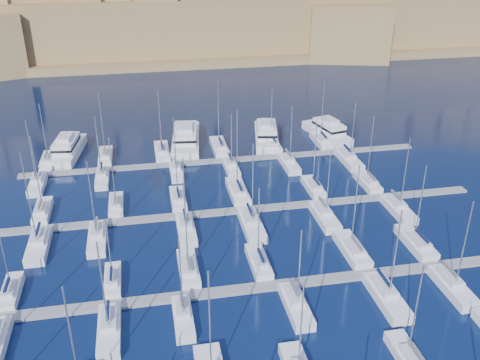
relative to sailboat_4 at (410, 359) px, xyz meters
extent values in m
plane|color=black|center=(-11.07, 28.94, -0.74)|extent=(600.00, 600.00, 0.00)
cube|color=slate|center=(-11.07, 16.94, -0.54)|extent=(84.00, 2.00, 0.40)
cube|color=slate|center=(-11.07, 38.94, -0.54)|extent=(84.00, 2.00, 0.40)
cube|color=slate|center=(-11.07, 60.94, -0.54)|extent=(84.00, 2.00, 0.40)
cylinder|color=#9EA0A8|center=(-36.45, 1.32, 7.56)|extent=(0.18, 0.18, 13.80)
cylinder|color=#9EA0A8|center=(-22.70, 1.55, 7.42)|extent=(0.18, 0.18, 13.49)
cylinder|color=#9EA0A8|center=(-13.03, 0.74, 6.65)|extent=(0.18, 0.18, 12.10)
cube|color=white|center=(0.00, 0.11, -0.23)|extent=(2.50, 8.34, 1.62)
cube|color=silver|center=(0.00, -0.73, 0.93)|extent=(1.75, 3.75, 0.70)
cylinder|color=#9EA0A8|center=(0.00, 0.52, 6.62)|extent=(0.18, 0.18, 12.07)
cube|color=#595B60|center=(0.00, -1.14, 1.98)|extent=(0.35, 3.34, 0.35)
cube|color=white|center=(-47.22, 21.78, -0.24)|extent=(2.31, 7.68, 1.58)
cube|color=silver|center=(-47.22, 21.01, 0.90)|extent=(1.61, 3.46, 0.70)
cylinder|color=#9EA0A8|center=(-47.22, 22.16, 5.44)|extent=(0.18, 0.18, 9.79)
cube|color=#0C163C|center=(-47.22, 20.63, 1.95)|extent=(0.35, 3.07, 0.35)
cube|color=white|center=(-33.74, 21.73, -0.25)|extent=(2.27, 7.58, 1.58)
cube|color=silver|center=(-33.74, 20.97, 0.89)|extent=(1.59, 3.41, 0.70)
cylinder|color=#9EA0A8|center=(-33.74, 22.11, 5.03)|extent=(0.18, 0.18, 8.97)
cube|color=#0C163C|center=(-33.74, 20.59, 1.94)|extent=(0.35, 3.03, 0.35)
cube|color=white|center=(-23.07, 22.44, -0.21)|extent=(2.70, 9.00, 1.65)
cube|color=silver|center=(-23.07, 21.54, 0.96)|extent=(1.89, 4.05, 0.70)
cylinder|color=#9EA0A8|center=(-23.07, 22.89, 7.14)|extent=(0.18, 0.18, 13.06)
cube|color=#595B60|center=(-23.07, 21.09, 2.01)|extent=(0.35, 3.60, 0.35)
cube|color=white|center=(-12.73, 22.22, -0.22)|extent=(2.57, 8.56, 1.63)
cube|color=silver|center=(-12.73, 21.36, 0.94)|extent=(1.80, 3.85, 0.70)
cylinder|color=#9EA0A8|center=(-12.73, 22.65, 6.26)|extent=(0.18, 0.18, 11.33)
cube|color=#0C163C|center=(-12.73, 20.93, 1.99)|extent=(0.35, 3.43, 0.35)
cube|color=white|center=(2.01, 22.74, -0.20)|extent=(2.88, 9.61, 1.68)
cube|color=silver|center=(2.01, 21.78, 0.99)|extent=(2.02, 4.32, 0.70)
cylinder|color=#9EA0A8|center=(2.01, 23.22, 7.29)|extent=(0.18, 0.18, 13.30)
cube|color=#595B60|center=(2.01, 21.30, 2.04)|extent=(0.35, 3.84, 0.35)
cube|color=white|center=(12.53, 22.75, -0.20)|extent=(2.89, 9.62, 1.68)
cube|color=silver|center=(12.53, 21.79, 1.00)|extent=(2.02, 4.33, 0.70)
cylinder|color=#9EA0A8|center=(12.53, 23.23, 6.80)|extent=(0.18, 0.18, 12.31)
cube|color=#0C163C|center=(12.53, 21.31, 2.05)|extent=(0.35, 3.85, 0.35)
cube|color=white|center=(-33.94, 11.36, -0.21)|extent=(2.75, 9.16, 1.66)
cube|color=silver|center=(-33.94, 12.27, 0.97)|extent=(1.92, 4.12, 0.70)
cylinder|color=#9EA0A8|center=(-33.94, 10.90, 6.87)|extent=(0.18, 0.18, 12.50)
cube|color=#0C163C|center=(-33.94, 12.73, 2.02)|extent=(0.35, 3.66, 0.35)
cube|color=white|center=(-24.82, 11.95, -0.24)|extent=(2.39, 7.98, 1.60)
cube|color=silver|center=(-24.82, 12.75, 0.91)|extent=(1.68, 3.59, 0.70)
cylinder|color=#9EA0A8|center=(-24.82, 11.55, 6.24)|extent=(0.18, 0.18, 11.35)
cube|color=#595B60|center=(-24.82, 13.15, 1.96)|extent=(0.35, 3.19, 0.35)
cube|color=white|center=(-10.13, 11.51, -0.22)|extent=(2.65, 8.85, 1.64)
cube|color=silver|center=(-10.13, 12.40, 0.96)|extent=(1.86, 3.98, 0.70)
cylinder|color=#9EA0A8|center=(-10.13, 11.07, 6.17)|extent=(0.18, 0.18, 11.13)
cube|color=#595B60|center=(-10.13, 12.84, 2.01)|extent=(0.35, 3.54, 0.35)
cube|color=white|center=(2.28, 10.96, -0.19)|extent=(2.99, 9.96, 1.70)
cube|color=silver|center=(2.28, 11.95, 1.01)|extent=(2.09, 4.48, 0.70)
cylinder|color=#9EA0A8|center=(2.28, 10.46, 7.10)|extent=(0.18, 0.18, 12.89)
cube|color=#0C163C|center=(2.28, 12.45, 2.06)|extent=(0.35, 3.98, 0.35)
cube|color=white|center=(12.12, 11.29, -0.20)|extent=(2.79, 9.29, 1.66)
cube|color=silver|center=(12.12, 12.22, 0.98)|extent=(1.95, 4.18, 0.70)
cylinder|color=#9EA0A8|center=(12.12, 10.83, 7.09)|extent=(0.18, 0.18, 12.93)
cube|color=#595B60|center=(12.12, 12.68, 2.03)|extent=(0.35, 3.72, 0.35)
cube|color=white|center=(-46.10, 44.29, -0.22)|extent=(2.61, 8.70, 1.64)
cube|color=silver|center=(-46.10, 43.42, 0.95)|extent=(1.83, 3.92, 0.70)
cylinder|color=#9EA0A8|center=(-46.10, 44.72, 7.11)|extent=(0.18, 0.18, 13.02)
cube|color=#595B60|center=(-46.10, 42.98, 2.00)|extent=(0.35, 3.48, 0.35)
cube|color=white|center=(-33.63, 44.05, -0.23)|extent=(2.47, 8.23, 1.61)
cube|color=silver|center=(-33.63, 43.23, 0.93)|extent=(1.73, 3.70, 0.70)
cylinder|color=#9EA0A8|center=(-33.63, 44.47, 6.58)|extent=(0.18, 0.18, 12.00)
cube|color=#595B60|center=(-33.63, 42.82, 1.98)|extent=(0.35, 3.29, 0.35)
cube|color=white|center=(-22.68, 44.23, -0.22)|extent=(2.58, 8.59, 1.63)
cube|color=silver|center=(-22.68, 43.37, 0.94)|extent=(1.80, 3.86, 0.70)
cylinder|color=#9EA0A8|center=(-22.68, 44.66, 6.60)|extent=(0.18, 0.18, 12.01)
cube|color=#0C163C|center=(-22.68, 42.94, 1.99)|extent=(0.35, 3.43, 0.35)
cube|color=white|center=(-11.54, 45.09, -0.18)|extent=(3.09, 10.30, 1.72)
cube|color=silver|center=(-11.54, 44.06, 1.03)|extent=(2.16, 4.64, 0.70)
cylinder|color=#9EA0A8|center=(-11.54, 45.60, 8.17)|extent=(0.18, 0.18, 14.97)
cube|color=#0C163C|center=(-11.54, 43.54, 2.08)|extent=(0.35, 4.12, 0.35)
cube|color=white|center=(2.81, 44.17, -0.22)|extent=(2.54, 8.46, 1.62)
cube|color=silver|center=(2.81, 43.32, 0.94)|extent=(1.78, 3.81, 0.70)
cylinder|color=#9EA0A8|center=(2.81, 44.59, 6.52)|extent=(0.18, 0.18, 11.87)
cube|color=#0C163C|center=(2.81, 42.90, 1.99)|extent=(0.35, 3.39, 0.35)
cube|color=white|center=(13.71, 44.24, -0.22)|extent=(2.58, 8.61, 1.63)
cube|color=silver|center=(13.71, 43.38, 0.94)|extent=(1.81, 3.87, 0.70)
cylinder|color=#9EA0A8|center=(13.71, 44.67, 6.89)|extent=(0.18, 0.18, 12.59)
cube|color=#595B60|center=(13.71, 42.95, 1.99)|extent=(0.35, 3.44, 0.35)
cube|color=white|center=(-45.20, 32.97, -0.19)|extent=(2.98, 9.94, 1.70)
cube|color=silver|center=(-45.20, 33.96, 1.01)|extent=(2.09, 4.47, 0.70)
cylinder|color=#9EA0A8|center=(-45.20, 32.47, 8.21)|extent=(0.18, 0.18, 15.10)
cube|color=#0C163C|center=(-45.20, 34.46, 2.06)|extent=(0.35, 3.97, 0.35)
cube|color=white|center=(-36.36, 33.26, -0.20)|extent=(2.80, 9.35, 1.67)
cube|color=silver|center=(-36.36, 34.20, 0.98)|extent=(1.96, 4.21, 0.70)
cylinder|color=#9EA0A8|center=(-36.36, 32.80, 7.10)|extent=(0.18, 0.18, 12.93)
cube|color=#595B60|center=(-36.36, 34.67, 2.03)|extent=(0.35, 3.74, 0.35)
cube|color=white|center=(-22.31, 33.29, -0.20)|extent=(2.79, 9.29, 1.66)
cube|color=silver|center=(-22.31, 34.22, 0.98)|extent=(1.95, 4.18, 0.70)
cylinder|color=#9EA0A8|center=(-22.31, 32.83, 6.78)|extent=(0.18, 0.18, 12.31)
cube|color=#0C163C|center=(-22.31, 34.69, 2.03)|extent=(0.35, 3.71, 0.35)
cube|color=white|center=(-11.54, 32.77, -0.18)|extent=(3.10, 10.34, 1.72)
cube|color=silver|center=(-11.54, 33.80, 1.03)|extent=(2.17, 4.65, 0.70)
cylinder|color=#9EA0A8|center=(-11.54, 32.25, 7.67)|extent=(0.18, 0.18, 13.97)
cube|color=#0C163C|center=(-11.54, 34.32, 2.08)|extent=(0.35, 4.14, 0.35)
cube|color=white|center=(1.23, 33.17, -0.20)|extent=(2.86, 9.54, 1.68)
cube|color=silver|center=(1.23, 34.12, 0.99)|extent=(2.00, 4.29, 0.70)
cylinder|color=#9EA0A8|center=(1.23, 32.69, 6.64)|extent=(0.18, 0.18, 11.99)
cube|color=#595B60|center=(1.23, 34.60, 2.04)|extent=(0.35, 3.82, 0.35)
cube|color=white|center=(14.73, 33.23, -0.20)|extent=(2.83, 9.42, 1.67)
cube|color=silver|center=(14.73, 34.17, 0.98)|extent=(1.98, 4.24, 0.70)
cylinder|color=#9EA0A8|center=(14.73, 32.76, 7.04)|extent=(0.18, 0.18, 12.80)
cube|color=#595B60|center=(14.73, 34.64, 2.03)|extent=(0.35, 3.77, 0.35)
cube|color=white|center=(-47.92, 66.45, -0.21)|extent=(2.71, 9.03, 1.65)
cube|color=silver|center=(-47.92, 65.55, 0.97)|extent=(1.90, 4.06, 0.70)
cylinder|color=#9EA0A8|center=(-47.92, 66.90, 6.44)|extent=(0.18, 0.18, 11.65)
cube|color=#595B60|center=(-47.92, 65.10, 2.02)|extent=(0.35, 3.61, 0.35)
cube|color=white|center=(-36.17, 66.56, -0.20)|extent=(2.77, 9.25, 1.66)
cube|color=silver|center=(-36.17, 65.64, 0.98)|extent=(1.94, 4.16, 0.70)
cylinder|color=#9EA0A8|center=(-36.17, 67.02, 7.06)|extent=(0.18, 0.18, 12.87)
cube|color=#595B60|center=(-36.17, 65.17, 2.03)|extent=(0.35, 3.70, 0.35)
cube|color=white|center=(-24.21, 66.94, -0.19)|extent=(3.00, 10.00, 1.70)
cube|color=silver|center=(-24.21, 65.94, 1.01)|extent=(2.10, 4.50, 0.70)
cylinder|color=#9EA0A8|center=(-24.21, 67.44, 7.11)|extent=(0.18, 0.18, 12.89)
cube|color=#0C163C|center=(-24.21, 65.44, 2.06)|extent=(0.35, 4.00, 0.35)
cube|color=white|center=(-11.53, 67.15, -0.18)|extent=(3.13, 10.43, 1.72)
cube|color=silver|center=(-11.53, 66.11, 1.04)|extent=(2.19, 4.69, 0.70)
cylinder|color=#9EA0A8|center=(-11.53, 67.67, 7.68)|extent=(0.18, 0.18, 14.00)
cube|color=#0C163C|center=(-11.53, 65.59, 2.09)|extent=(0.35, 4.17, 0.35)
cube|color=white|center=(0.21, 66.69, -0.20)|extent=(2.85, 9.51, 1.68)
cube|color=silver|center=(0.21, 65.74, 0.99)|extent=(2.00, 4.28, 0.70)
cylinder|color=#9EA0A8|center=(0.21, 67.17, 6.77)|extent=(0.18, 0.18, 12.25)
cube|color=#0C163C|center=(0.21, 65.27, 2.04)|extent=(0.35, 3.81, 0.35)
cube|color=white|center=(11.89, 66.53, -0.21)|extent=(2.75, 9.18, 1.66)
cube|color=silver|center=(11.89, 65.61, 0.97)|extent=(1.93, 4.13, 0.70)
cylinder|color=#9EA0A8|center=(11.89, 66.98, 7.17)|extent=(0.18, 0.18, 13.08)
cube|color=#0C163C|center=(11.89, 65.15, 2.02)|extent=(0.35, 3.67, 0.35)
cube|color=white|center=(-48.52, 55.45, -0.21)|extent=(2.69, 8.97, 1.65)
cube|color=silver|center=(-48.52, 56.35, 0.96)|extent=(1.88, 4.04, 0.70)
cylinder|color=#9EA0A8|center=(-48.52, 55.00, 6.78)|extent=(0.18, 0.18, 12.34)
cube|color=#0C163C|center=(-48.52, 56.80, 2.01)|extent=(0.35, 3.59, 0.35)
cube|color=white|center=(-36.46, 55.72, -0.23)|extent=(2.53, 8.44, 1.62)
cube|color=silver|center=(-36.46, 56.56, 0.94)|extent=(1.77, 3.80, 0.70)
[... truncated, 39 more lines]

